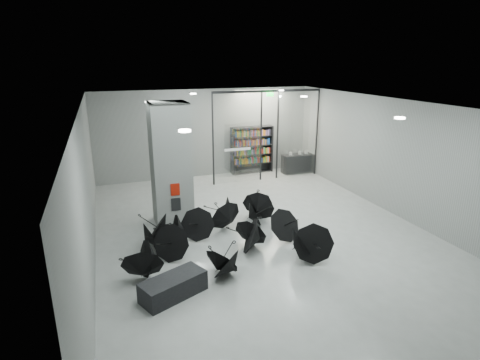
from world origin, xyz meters
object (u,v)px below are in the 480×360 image
object	(u,v)px
column	(171,165)
bookshelf	(252,150)
bench	(173,287)
shop_counter	(297,163)
umbrella_cluster	(225,238)

from	to	relation	value
column	bookshelf	world-z (taller)	column
bench	shop_counter	size ratio (longest dim) A/B	1.02
shop_counter	bench	bearing A→B (deg)	-133.07
umbrella_cluster	bench	bearing A→B (deg)	-133.53
bench	bookshelf	xyz separation A→B (m)	(5.44, 9.05, 0.87)
umbrella_cluster	bookshelf	bearing A→B (deg)	63.19
column	bench	distance (m)	4.71
column	umbrella_cluster	distance (m)	3.10
bookshelf	column	bearing A→B (deg)	-137.37
column	bookshelf	bearing A→B (deg)	45.55
umbrella_cluster	shop_counter	bearing A→B (deg)	48.34
bench	bookshelf	bearing A→B (deg)	34.63
bookshelf	shop_counter	xyz separation A→B (m)	(2.07, -0.74, -0.67)
bench	shop_counter	distance (m)	11.20
column	bench	world-z (taller)	column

